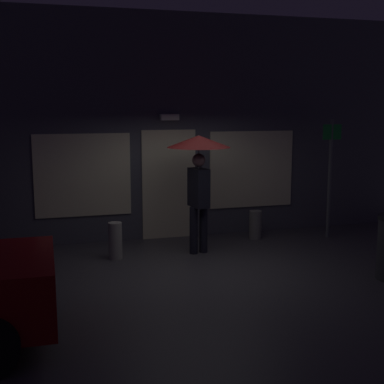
{
  "coord_description": "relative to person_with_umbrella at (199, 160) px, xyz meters",
  "views": [
    {
      "loc": [
        -2.44,
        -8.07,
        2.69
      ],
      "look_at": [
        0.12,
        0.92,
        1.14
      ],
      "focal_mm": 49.28,
      "sensor_mm": 36.0,
      "label": 1
    }
  ],
  "objects": [
    {
      "name": "sidewalk_bollard_2",
      "position": [
        -1.52,
        0.04,
        -1.39
      ],
      "size": [
        0.24,
        0.24,
        0.66
      ],
      "primitive_type": "cylinder",
      "color": "#9E998E",
      "rests_on": "ground"
    },
    {
      "name": "ground_plane",
      "position": [
        -0.25,
        -0.92,
        -1.72
      ],
      "size": [
        18.0,
        18.0,
        0.0
      ],
      "primitive_type": "plane",
      "color": "#423F44"
    },
    {
      "name": "sidewalk_bollard",
      "position": [
        1.41,
        0.68,
        -1.43
      ],
      "size": [
        0.25,
        0.25,
        0.58
      ],
      "primitive_type": "cylinder",
      "color": "slate",
      "rests_on": "ground"
    },
    {
      "name": "person_with_umbrella",
      "position": [
        0.0,
        0.0,
        0.0
      ],
      "size": [
        1.14,
        1.14,
        2.16
      ],
      "rotation": [
        0.0,
        0.0,
        -1.4
      ],
      "color": "black",
      "rests_on": "ground"
    },
    {
      "name": "street_sign_post",
      "position": [
        2.88,
        0.39,
        -0.36
      ],
      "size": [
        0.4,
        0.07,
        2.41
      ],
      "color": "#595B60",
      "rests_on": "ground"
    },
    {
      "name": "building_facade",
      "position": [
        -0.25,
        1.43,
        0.5
      ],
      "size": [
        10.98,
        0.48,
        4.49
      ],
      "color": "#4C4C56",
      "rests_on": "ground"
    }
  ]
}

